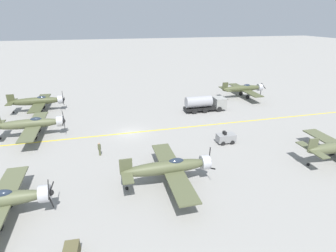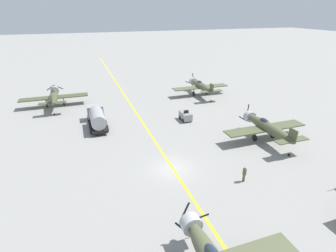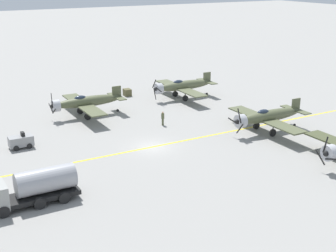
# 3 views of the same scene
# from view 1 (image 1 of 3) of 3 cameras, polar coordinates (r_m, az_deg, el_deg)

# --- Properties ---
(ground_plane) EXTENTS (400.00, 400.00, 0.00)m
(ground_plane) POSITION_cam_1_polar(r_m,az_deg,el_deg) (41.27, -8.14, -1.47)
(ground_plane) COLOR gray
(taxiway_stripe) EXTENTS (0.30, 160.00, 0.01)m
(taxiway_stripe) POSITION_cam_1_polar(r_m,az_deg,el_deg) (41.26, -8.14, -1.47)
(taxiway_stripe) COLOR yellow
(taxiway_stripe) RESTS_ON ground
(airplane_near_left) EXTENTS (12.00, 9.98, 3.78)m
(airplane_near_left) POSITION_cam_1_polar(r_m,az_deg,el_deg) (55.43, -26.46, 4.84)
(airplane_near_left) COLOR #474C2D
(airplane_near_left) RESTS_ON ground
(airplane_far_left) EXTENTS (12.00, 9.98, 3.65)m
(airplane_far_left) POSITION_cam_1_polar(r_m,az_deg,el_deg) (61.27, 16.10, 7.84)
(airplane_far_left) COLOR #494E30
(airplane_far_left) RESTS_ON ground
(airplane_near_center) EXTENTS (12.00, 9.98, 3.69)m
(airplane_near_center) POSITION_cam_1_polar(r_m,az_deg,el_deg) (43.90, -27.62, 0.41)
(airplane_near_center) COLOR #565C3D
(airplane_near_center) RESTS_ON ground
(airplane_mid_right) EXTENTS (12.00, 9.98, 3.80)m
(airplane_mid_right) POSITION_cam_1_polar(r_m,az_deg,el_deg) (27.93, 0.27, -9.00)
(airplane_mid_right) COLOR #54593A
(airplane_mid_right) RESTS_ON ground
(fuel_tanker) EXTENTS (2.68, 8.00, 2.98)m
(fuel_tanker) POSITION_cam_1_polar(r_m,az_deg,el_deg) (50.62, 8.09, 4.92)
(fuel_tanker) COLOR black
(fuel_tanker) RESTS_ON ground
(tow_tractor) EXTENTS (1.57, 2.60, 1.79)m
(tow_tractor) POSITION_cam_1_polar(r_m,az_deg,el_deg) (38.22, 12.48, -2.52)
(tow_tractor) COLOR gray
(tow_tractor) RESTS_ON ground
(ground_crew_walking) EXTENTS (0.39, 0.39, 1.80)m
(ground_crew_walking) POSITION_cam_1_polar(r_m,az_deg,el_deg) (35.07, -14.70, -4.76)
(ground_crew_walking) COLOR #515638
(ground_crew_walking) RESTS_ON ground
(supply_crate_by_tanker) EXTENTS (1.35, 1.15, 1.07)m
(supply_crate_by_tanker) POSITION_cam_1_polar(r_m,az_deg,el_deg) (22.73, -20.22, -24.27)
(supply_crate_by_tanker) COLOR brown
(supply_crate_by_tanker) RESTS_ON ground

